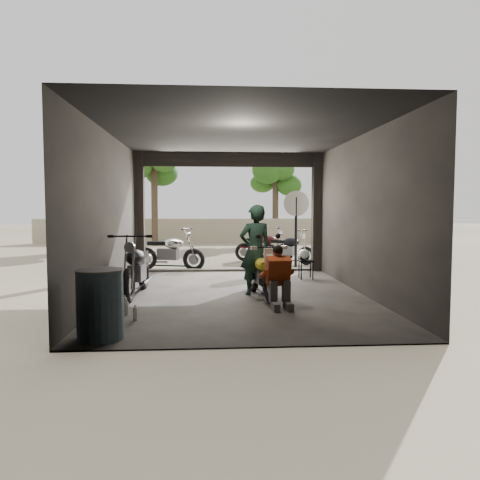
{
  "coord_description": "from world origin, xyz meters",
  "views": [
    {
      "loc": [
        -0.59,
        -9.17,
        1.75
      ],
      "look_at": [
        0.09,
        0.6,
        1.07
      ],
      "focal_mm": 35.0,
      "sensor_mm": 36.0,
      "label": 1
    }
  ],
  "objects": [
    {
      "name": "left_bike",
      "position": [
        -1.98,
        0.09,
        0.62
      ],
      "size": [
        0.85,
        1.88,
        1.25
      ],
      "primitive_type": null,
      "rotation": [
        0.0,
        0.0,
        -0.05
      ],
      "color": "black",
      "rests_on": "ground"
    },
    {
      "name": "outside_bike_c",
      "position": [
        1.92,
        5.17,
        0.54
      ],
      "size": [
        1.64,
        1.53,
        1.08
      ],
      "primitive_type": null,
      "rotation": [
        0.0,
        0.0,
        0.86
      ],
      "color": "black",
      "rests_on": "ground"
    },
    {
      "name": "sign_post",
      "position": [
        2.0,
        4.36,
        1.5
      ],
      "size": [
        0.75,
        0.08,
        2.24
      ],
      "rotation": [
        0.0,
        0.0,
        -0.32
      ],
      "color": "black",
      "rests_on": "ground"
    },
    {
      "name": "outside_bike_b",
      "position": [
        1.24,
        5.8,
        0.56
      ],
      "size": [
        1.76,
        1.0,
        1.12
      ],
      "primitive_type": null,
      "rotation": [
        0.0,
        0.0,
        1.37
      ],
      "color": "#451014",
      "rests_on": "ground"
    },
    {
      "name": "rider",
      "position": [
        0.36,
        0.01,
        0.9
      ],
      "size": [
        0.75,
        0.59,
        1.81
      ],
      "primitive_type": "imported",
      "rotation": [
        0.0,
        0.0,
        3.4
      ],
      "color": "black",
      "rests_on": "ground"
    },
    {
      "name": "outside_bike_a",
      "position": [
        -1.64,
        3.87,
        0.6
      ],
      "size": [
        1.9,
        1.19,
        1.19
      ],
      "primitive_type": null,
      "rotation": [
        0.0,
        0.0,
        1.28
      ],
      "color": "black",
      "rests_on": "ground"
    },
    {
      "name": "tree_left",
      "position": [
        -3.0,
        12.5,
        3.99
      ],
      "size": [
        2.2,
        2.2,
        5.6
      ],
      "color": "#382B1E",
      "rests_on": "ground"
    },
    {
      "name": "main_bike",
      "position": [
        0.45,
        -0.21,
        0.53
      ],
      "size": [
        0.91,
        1.67,
        1.05
      ],
      "primitive_type": null,
      "rotation": [
        0.0,
        0.0,
        0.18
      ],
      "color": "#F0E0CB",
      "rests_on": "ground"
    },
    {
      "name": "stool",
      "position": [
        1.8,
        1.98,
        0.4
      ],
      "size": [
        0.34,
        0.34,
        0.47
      ],
      "rotation": [
        0.0,
        0.0,
        0.35
      ],
      "color": "black",
      "rests_on": "ground"
    },
    {
      "name": "garage",
      "position": [
        0.0,
        0.55,
        1.28
      ],
      "size": [
        7.0,
        7.13,
        3.2
      ],
      "color": "#2D2B28",
      "rests_on": "ground"
    },
    {
      "name": "tree_right",
      "position": [
        2.8,
        14.0,
        3.56
      ],
      "size": [
        2.2,
        2.2,
        5.0
      ],
      "color": "#382B1E",
      "rests_on": "ground"
    },
    {
      "name": "ground",
      "position": [
        0.0,
        0.0,
        0.0
      ],
      "size": [
        80.0,
        80.0,
        0.0
      ],
      "primitive_type": "plane",
      "color": "#7A6D56",
      "rests_on": "ground"
    },
    {
      "name": "mechanic",
      "position": [
        0.65,
        -1.28,
        0.53
      ],
      "size": [
        0.58,
        0.76,
        1.05
      ],
      "primitive_type": null,
      "rotation": [
        0.0,
        0.0,
        0.06
      ],
      "color": "#B94218",
      "rests_on": "ground"
    },
    {
      "name": "boundary_wall",
      "position": [
        0.0,
        14.0,
        0.6
      ],
      "size": [
        18.0,
        0.3,
        1.2
      ],
      "primitive_type": "cube",
      "color": "gray",
      "rests_on": "ground"
    },
    {
      "name": "oil_drum",
      "position": [
        -2.0,
        -3.0,
        0.47
      ],
      "size": [
        0.77,
        0.77,
        0.94
      ],
      "primitive_type": "cylinder",
      "rotation": [
        0.0,
        0.0,
        -0.36
      ],
      "color": "#40596B",
      "rests_on": "ground"
    },
    {
      "name": "helmet",
      "position": [
        1.75,
        1.98,
        0.61
      ],
      "size": [
        0.35,
        0.36,
        0.27
      ],
      "primitive_type": "ellipsoid",
      "rotation": [
        0.0,
        0.0,
        0.25
      ],
      "color": "white",
      "rests_on": "stool"
    }
  ]
}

